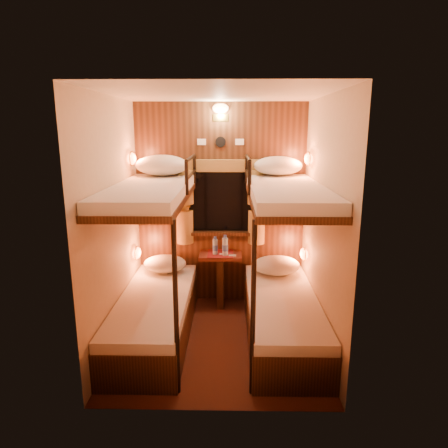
{
  "coord_description": "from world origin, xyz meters",
  "views": [
    {
      "loc": [
        0.13,
        -3.68,
        2.1
      ],
      "look_at": [
        0.06,
        0.15,
        1.18
      ],
      "focal_mm": 32.0,
      "sensor_mm": 36.0,
      "label": 1
    }
  ],
  "objects_px": {
    "bottle_left": "(215,247)",
    "table": "(220,272)",
    "bunk_left": "(154,286)",
    "bunk_right": "(283,286)",
    "bottle_right": "(225,247)"
  },
  "relations": [
    {
      "from": "bunk_left",
      "to": "bunk_right",
      "type": "relative_size",
      "value": 1.0
    },
    {
      "from": "bunk_left",
      "to": "bottle_right",
      "type": "xyz_separation_m",
      "value": [
        0.7,
        0.72,
        0.2
      ]
    },
    {
      "from": "bunk_left",
      "to": "bottle_left",
      "type": "relative_size",
      "value": 8.72
    },
    {
      "from": "table",
      "to": "bottle_right",
      "type": "xyz_separation_m",
      "value": [
        0.06,
        -0.06,
        0.34
      ]
    },
    {
      "from": "bunk_left",
      "to": "table",
      "type": "xyz_separation_m",
      "value": [
        0.65,
        0.78,
        -0.14
      ]
    },
    {
      "from": "bunk_right",
      "to": "bottle_left",
      "type": "height_order",
      "value": "bunk_right"
    },
    {
      "from": "bunk_right",
      "to": "bottle_right",
      "type": "xyz_separation_m",
      "value": [
        -0.59,
        0.72,
        0.2
      ]
    },
    {
      "from": "bunk_right",
      "to": "bottle_left",
      "type": "bearing_deg",
      "value": 133.17
    },
    {
      "from": "bottle_left",
      "to": "table",
      "type": "bearing_deg",
      "value": 22.85
    },
    {
      "from": "bunk_right",
      "to": "bottle_right",
      "type": "bearing_deg",
      "value": 129.43
    },
    {
      "from": "bunk_right",
      "to": "table",
      "type": "bearing_deg",
      "value": 129.67
    },
    {
      "from": "table",
      "to": "bottle_left",
      "type": "bearing_deg",
      "value": -157.15
    },
    {
      "from": "bunk_left",
      "to": "table",
      "type": "relative_size",
      "value": 2.9
    },
    {
      "from": "bunk_left",
      "to": "bottle_left",
      "type": "bearing_deg",
      "value": 52.15
    },
    {
      "from": "bunk_right",
      "to": "bottle_right",
      "type": "relative_size",
      "value": 7.74
    }
  ]
}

